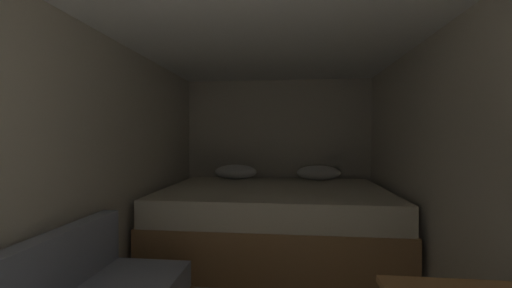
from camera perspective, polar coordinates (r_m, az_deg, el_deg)
wall_back at (r=4.39m, az=3.99°, el=-1.95°), size 2.67×0.05×2.10m
wall_left at (r=2.51m, az=-29.91°, el=-4.43°), size 0.05×4.68×2.10m
wall_right at (r=2.33m, az=35.59°, el=-4.91°), size 0.05×4.68×2.10m
ceiling_slab at (r=2.19m, az=1.49°, el=23.62°), size 2.67×4.68×0.05m
bed at (r=3.58m, az=3.40°, el=-13.67°), size 2.45×1.74×0.93m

